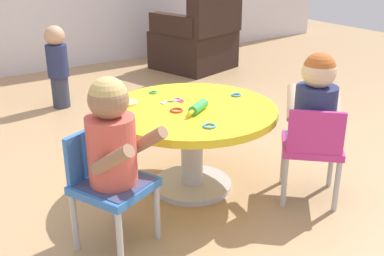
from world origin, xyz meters
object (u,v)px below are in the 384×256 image
at_px(armchair_dark, 197,40).
at_px(child_chair_right, 312,147).
at_px(craft_table, 192,127).
at_px(child_chair_left, 108,182).
at_px(rolling_pin, 198,107).
at_px(toddler_standing, 58,64).
at_px(seated_child_left, 112,137).
at_px(seated_child_right, 316,103).
at_px(craft_scissors, 175,101).

bearing_deg(armchair_dark, child_chair_right, -112.03).
height_order(craft_table, child_chair_left, child_chair_left).
relative_size(child_chair_left, rolling_pin, 2.59).
relative_size(toddler_standing, rolling_pin, 3.25).
distance_m(craft_table, seated_child_left, 0.65).
height_order(toddler_standing, rolling_pin, toddler_standing).
distance_m(craft_table, seated_child_right, 0.65).
distance_m(seated_child_left, rolling_pin, 0.59).
bearing_deg(armchair_dark, rolling_pin, -124.08).
xyz_separation_m(child_chair_left, armchair_dark, (2.08, 2.37, 0.00)).
relative_size(craft_table, seated_child_right, 1.77).
relative_size(craft_table, child_chair_left, 1.68).
bearing_deg(seated_child_right, seated_child_left, 171.08).
distance_m(craft_table, rolling_pin, 0.16).
bearing_deg(child_chair_right, armchair_dark, 67.97).
xyz_separation_m(craft_table, seated_child_right, (0.47, -0.42, 0.17)).
relative_size(rolling_pin, craft_scissors, 1.53).
distance_m(rolling_pin, craft_scissors, 0.21).
height_order(child_chair_left, rolling_pin, child_chair_left).
bearing_deg(craft_table, seated_child_left, -155.57).
relative_size(armchair_dark, rolling_pin, 4.26).
height_order(child_chair_right, craft_scissors, child_chair_right).
relative_size(toddler_standing, craft_scissors, 4.96).
xyz_separation_m(seated_child_left, armchair_dark, (2.07, 2.41, -0.22)).
xyz_separation_m(child_chair_left, seated_child_right, (1.06, -0.20, 0.23)).
relative_size(seated_child_right, toddler_standing, 0.76).
bearing_deg(seated_child_right, armchair_dark, 68.26).
height_order(seated_child_right, craft_scissors, seated_child_right).
relative_size(child_chair_left, child_chair_right, 1.00).
distance_m(seated_child_left, child_chair_right, 1.06).
bearing_deg(craft_table, craft_scissors, 99.78).
bearing_deg(child_chair_right, seated_child_left, 169.24).
distance_m(child_chair_left, rolling_pin, 0.63).
distance_m(child_chair_left, toddler_standing, 2.01).
bearing_deg(child_chair_left, armchair_dark, 48.71).
height_order(toddler_standing, craft_scissors, toddler_standing).
distance_m(armchair_dark, rolling_pin, 2.69).
xyz_separation_m(child_chair_right, rolling_pin, (-0.45, 0.38, 0.19)).
height_order(seated_child_left, child_chair_right, seated_child_left).
bearing_deg(toddler_standing, child_chair_right, -74.98).
bearing_deg(armchair_dark, seated_child_left, -130.64).
bearing_deg(craft_table, rolling_pin, -98.82).
xyz_separation_m(armchair_dark, craft_scissors, (-1.52, -2.02, 0.17)).
height_order(seated_child_right, armchair_dark, armchair_dark).
distance_m(child_chair_left, seated_child_right, 1.10).
height_order(seated_child_right, toddler_standing, seated_child_right).
distance_m(craft_table, armchair_dark, 2.62).
distance_m(craft_table, child_chair_right, 0.64).
height_order(craft_table, seated_child_right, seated_child_right).
relative_size(craft_table, craft_scissors, 6.66).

